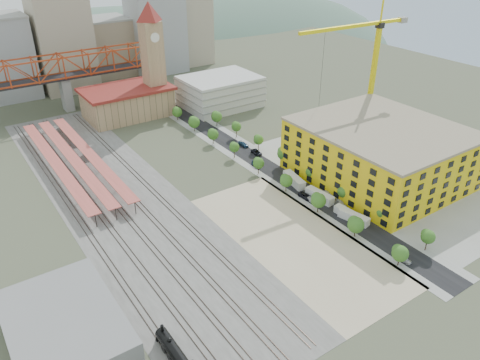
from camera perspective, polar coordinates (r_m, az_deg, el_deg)
ground at (r=153.64m, az=0.20°, el=-0.97°), size 400.00×400.00×0.00m
ballast_strip at (r=153.62m, az=-14.74°, el=-2.02°), size 36.00×165.00×0.06m
dirt_lot at (r=130.79m, az=6.65°, el=-7.16°), size 28.00×67.00×0.06m
street_asphalt at (r=172.57m, az=1.76°, el=2.60°), size 12.00×170.00×0.06m
sidewalk_west at (r=169.72m, az=0.25°, el=2.13°), size 3.00×170.00×0.04m
sidewalk_east at (r=175.55m, az=3.21°, el=3.05°), size 3.00×170.00×0.04m
construction_pad at (r=168.64m, az=16.89°, el=0.59°), size 50.00×90.00×0.06m
rail_tracks at (r=153.10m, az=-15.36°, el=-2.18°), size 26.56×160.00×0.18m
platform_canopies at (r=174.29m, az=-19.70°, el=2.53°), size 16.00×80.00×4.12m
station_hall at (r=215.81m, az=-13.54°, el=9.27°), size 38.00×24.00×13.10m
clock_tower at (r=212.61m, az=-10.68°, el=15.49°), size 12.00×12.00×52.00m
parking_garage at (r=222.57m, az=-2.42°, el=10.74°), size 34.00×26.00×14.00m
truss_bridge at (r=227.87m, az=-20.89°, el=12.46°), size 94.00×9.60×25.60m
construction_building at (r=162.39m, az=16.67°, el=3.22°), size 44.60×50.60×18.80m
warehouse at (r=109.30m, az=-20.65°, el=-16.23°), size 22.00×32.00×5.00m
street_trees at (r=165.52m, az=3.79°, el=1.31°), size 15.40×124.40×8.00m
skyline at (r=270.59m, az=-16.47°, el=16.42°), size 133.00×46.00×60.00m
distant_hills at (r=419.03m, az=-15.13°, el=6.11°), size 647.00×264.00×227.00m
tower_crane at (r=183.37m, az=15.44°, el=14.06°), size 49.40×4.32×52.73m
site_trailer_a at (r=140.46m, az=13.70°, el=-4.45°), size 4.51×9.68×2.56m
site_trailer_b at (r=141.83m, az=12.98°, el=-4.03°), size 2.97×8.99×2.42m
site_trailer_c at (r=148.68m, az=9.68°, el=-1.93°), size 3.59×10.20×2.74m
site_trailer_d at (r=156.41m, az=6.61°, el=0.00°), size 4.50×10.76×2.86m
car_0 at (r=128.94m, az=19.39°, el=-9.15°), size 2.04×4.03×1.31m
car_1 at (r=147.12m, az=8.84°, el=-2.51°), size 1.66×4.35×1.41m
car_2 at (r=149.10m, az=8.01°, el=-1.98°), size 2.67×5.26×1.43m
car_3 at (r=166.89m, az=1.99°, el=1.88°), size 2.54×4.96×1.38m
car_4 at (r=147.33m, az=12.11°, el=-2.77°), size 2.43×4.73×1.54m
car_5 at (r=150.86m, az=10.48°, el=-1.77°), size 2.22×4.95×1.58m
car_6 at (r=175.84m, az=2.03°, el=3.39°), size 3.23×5.74×1.51m
car_7 at (r=182.19m, az=0.43°, el=4.35°), size 2.37×5.09×1.44m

